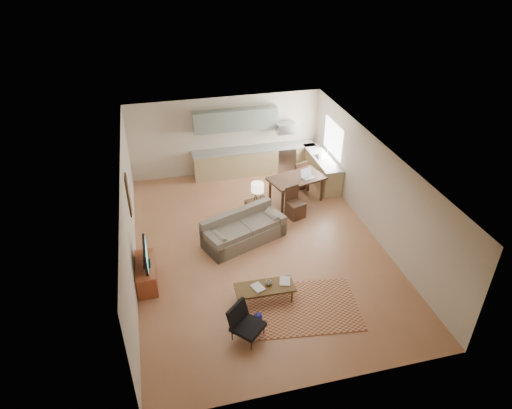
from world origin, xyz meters
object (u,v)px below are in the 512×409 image
object	(u,v)px
console_table	(257,212)
sofa	(244,229)
tv_credenza	(146,273)
coffee_table	(265,293)
dining_table	(296,189)
armchair	(248,324)

from	to	relation	value
console_table	sofa	bearing A→B (deg)	-140.44
tv_credenza	console_table	bearing A→B (deg)	30.32
coffee_table	console_table	xyz separation A→B (m)	(0.62, 3.18, 0.16)
console_table	dining_table	xyz separation A→B (m)	(1.45, 0.85, 0.06)
tv_credenza	dining_table	xyz separation A→B (m)	(4.69, 2.75, 0.14)
coffee_table	tv_credenza	distance (m)	2.92
sofa	dining_table	world-z (taller)	dining_table
sofa	console_table	world-z (taller)	sofa
tv_credenza	console_table	world-z (taller)	console_table
armchair	dining_table	world-z (taller)	dining_table
armchair	dining_table	distance (m)	5.70
console_table	tv_credenza	bearing A→B (deg)	-164.65
dining_table	armchair	bearing A→B (deg)	-133.96
dining_table	console_table	bearing A→B (deg)	-165.32
console_table	armchair	bearing A→B (deg)	-121.59
sofa	dining_table	bearing A→B (deg)	17.76
tv_credenza	dining_table	size ratio (longest dim) A/B	0.73
armchair	console_table	distance (m)	4.36
dining_table	sofa	bearing A→B (deg)	-156.39
tv_credenza	dining_table	bearing A→B (deg)	30.36
tv_credenza	dining_table	distance (m)	5.44
armchair	dining_table	xyz separation A→B (m)	(2.69, 5.03, 0.04)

